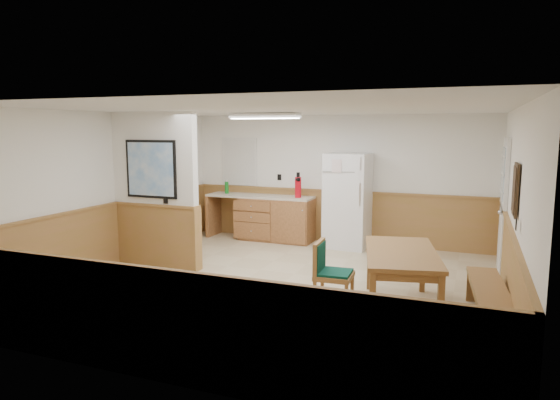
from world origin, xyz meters
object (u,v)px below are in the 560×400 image
at_px(refrigerator, 348,201).
at_px(dining_bench, 489,295).
at_px(dining_chair, 327,269).
at_px(soap_bottle, 227,188).
at_px(fire_extinguisher, 298,187).
at_px(dining_table, 401,259).

relative_size(refrigerator, dining_bench, 1.05).
xyz_separation_m(dining_chair, soap_bottle, (-3.14, 3.35, 0.53)).
xyz_separation_m(dining_bench, fire_extinguisher, (-3.42, 3.13, 0.77)).
relative_size(fire_extinguisher, soap_bottle, 2.01).
height_order(refrigerator, fire_extinguisher, refrigerator).
relative_size(dining_chair, fire_extinguisher, 1.72).
distance_m(refrigerator, fire_extinguisher, 1.02).
bearing_deg(dining_bench, dining_table, 169.32).
xyz_separation_m(dining_table, soap_bottle, (-4.00, 3.10, 0.37)).
xyz_separation_m(dining_chair, fire_extinguisher, (-1.54, 3.29, 0.62)).
bearing_deg(dining_table, fire_extinguisher, 116.09).
height_order(dining_bench, fire_extinguisher, fire_extinguisher).
bearing_deg(dining_chair, refrigerator, 96.68).
xyz_separation_m(fire_extinguisher, soap_bottle, (-1.59, 0.06, -0.09)).
xyz_separation_m(refrigerator, dining_chair, (0.55, -3.29, -0.40)).
height_order(refrigerator, dining_table, refrigerator).
distance_m(refrigerator, soap_bottle, 2.59).
distance_m(dining_table, soap_bottle, 5.07).
distance_m(fire_extinguisher, soap_bottle, 1.60).
xyz_separation_m(refrigerator, fire_extinguisher, (-0.99, 0.01, 0.23)).
bearing_deg(dining_bench, fire_extinguisher, 132.03).
bearing_deg(fire_extinguisher, refrigerator, 19.32).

